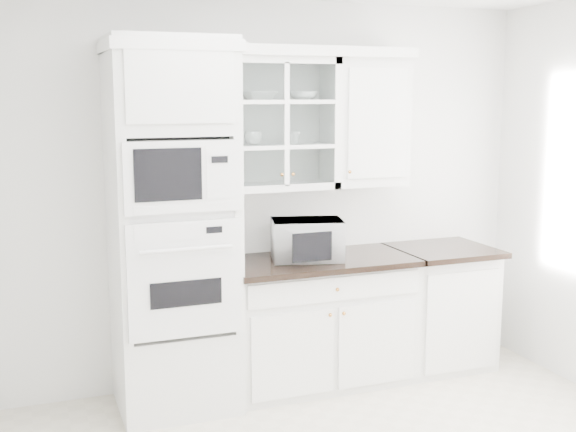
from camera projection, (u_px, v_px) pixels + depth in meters
name	position (u px, v px, depth m)	size (l,w,h in m)	color
room_shell	(346.00, 145.00, 3.88)	(4.00, 3.50, 2.70)	white
oven_column	(173.00, 228.00, 4.62)	(0.76, 0.68, 2.40)	white
base_cabinet_run	(318.00, 320.00, 5.13)	(1.32, 0.67, 0.92)	white
extra_base_cabinet	(439.00, 306.00, 5.48)	(0.72, 0.67, 0.92)	white
upper_cabinet_glass	(278.00, 124.00, 4.94)	(0.80, 0.33, 0.90)	white
upper_cabinet_solid	(366.00, 122.00, 5.18)	(0.55, 0.33, 0.90)	white
crown_molding	(264.00, 51.00, 4.80)	(2.14, 0.38, 0.07)	white
countertop_microwave	(307.00, 239.00, 4.99)	(0.48, 0.40, 0.28)	white
bowl_a	(258.00, 96.00, 4.86)	(0.24, 0.24, 0.06)	white
bowl_b	(303.00, 96.00, 4.95)	(0.19, 0.19, 0.06)	white
cup_a	(253.00, 138.00, 4.87)	(0.12, 0.12, 0.09)	white
cup_b	(293.00, 138.00, 4.98)	(0.09, 0.09, 0.09)	white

